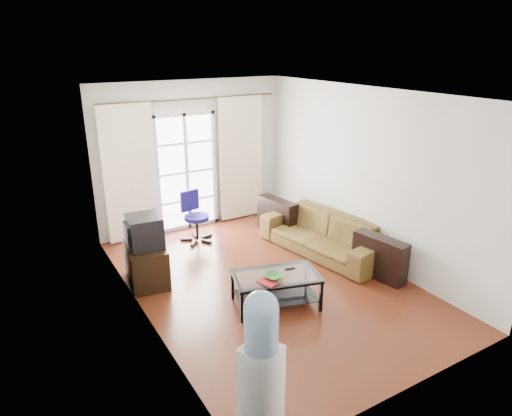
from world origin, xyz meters
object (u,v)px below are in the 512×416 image
at_px(tv_stand, 146,264).
at_px(coffee_table, 276,286).
at_px(task_chair, 196,226).
at_px(crt_tv, 143,232).
at_px(water_cooler, 261,365).
at_px(sofa, 323,234).

bearing_deg(tv_stand, coffee_table, -41.86).
height_order(tv_stand, task_chair, task_chair).
distance_m(crt_tv, task_chair, 1.68).
bearing_deg(task_chair, tv_stand, -150.12).
bearing_deg(water_cooler, crt_tv, 67.99).
xyz_separation_m(tv_stand, task_chair, (1.22, 1.03, -0.03)).
height_order(sofa, task_chair, task_chair).
xyz_separation_m(sofa, tv_stand, (-2.83, 0.49, -0.04)).
bearing_deg(water_cooler, sofa, 22.03).
relative_size(sofa, tv_stand, 2.97).
bearing_deg(crt_tv, coffee_table, -44.18).
bearing_deg(task_chair, water_cooler, -116.49).
relative_size(task_chair, water_cooler, 0.60).
bearing_deg(task_chair, crt_tv, -150.35).
distance_m(tv_stand, task_chair, 1.60).
height_order(coffee_table, crt_tv, crt_tv).
height_order(task_chair, water_cooler, water_cooler).
bearing_deg(sofa, crt_tv, -109.54).
bearing_deg(tv_stand, water_cooler, -83.13).
xyz_separation_m(coffee_table, water_cooler, (-1.29, -1.75, 0.47)).
relative_size(tv_stand, task_chair, 0.88).
xyz_separation_m(crt_tv, task_chair, (1.22, 1.02, -0.54)).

